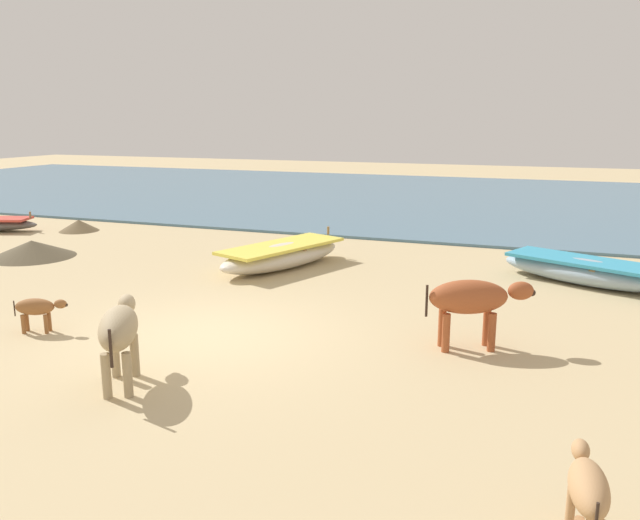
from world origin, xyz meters
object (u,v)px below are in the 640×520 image
Objects in this scene: cow_adult_dun at (119,329)px; cow_second_adult_rust at (472,300)px; fishing_boat_0 at (282,255)px; calf_far_brown at (37,308)px; fishing_boat_2 at (587,271)px; calf_near_tan at (588,488)px.

cow_adult_dun is 5.05m from cow_second_adult_rust.
fishing_boat_0 is 5.88m from calf_far_brown.
calf_far_brown is at bearing -178.03° from fishing_boat_0.
fishing_boat_2 is 10.65m from calf_far_brown.
calf_far_brown is at bearing 66.59° from calf_near_tan.
fishing_boat_2 is 5.08m from cow_second_adult_rust.
cow_adult_dun is (-5.85, -7.70, 0.47)m from fishing_boat_2.
cow_adult_dun is 1.43× the size of calf_near_tan.
cow_adult_dun is at bearing -166.89° from cow_second_adult_rust.
fishing_boat_0 is 3.56× the size of calf_near_tan.
calf_near_tan is 4.53m from cow_second_adult_rust.
cow_second_adult_rust reaches higher than calf_near_tan.
fishing_boat_2 is at bearing -7.84° from calf_near_tan.
fishing_boat_0 is at bearing -148.30° from fishing_boat_2.
cow_adult_dun is at bearing -103.04° from fishing_boat_2.
cow_adult_dun is (0.75, -6.83, 0.46)m from fishing_boat_0.
calf_near_tan is (-0.28, -9.01, 0.21)m from fishing_boat_2.
fishing_boat_0 is 6.21m from cow_second_adult_rust.
cow_adult_dun is at bearing -46.51° from calf_far_brown.
cow_second_adult_rust is (4.84, -3.86, 0.47)m from fishing_boat_0.
cow_adult_dun reaches higher than calf_far_brown.
cow_second_adult_rust reaches higher than calf_far_brown.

